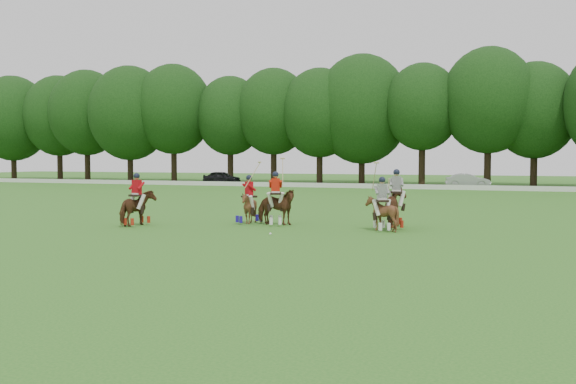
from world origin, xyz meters
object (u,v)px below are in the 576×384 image
(polo_red_b, at_px, (276,206))
(polo_red_c, at_px, (249,207))
(polo_ball, at_px, (270,234))
(car_left, at_px, (222,177))
(car_mid, at_px, (468,181))
(polo_stripe_b, at_px, (382,212))
(polo_red_a, at_px, (137,207))
(polo_stripe_a, at_px, (396,207))

(polo_red_b, relative_size, polo_red_c, 1.06)
(polo_ball, bearing_deg, car_left, 119.19)
(car_mid, xyz_separation_m, polo_stripe_b, (0.55, -38.87, 0.05))
(polo_red_a, height_order, polo_ball, polo_red_a)
(car_left, height_order, polo_ball, car_left)
(polo_red_b, bearing_deg, polo_stripe_a, 8.57)
(polo_red_b, relative_size, polo_stripe_a, 1.18)
(car_mid, distance_m, polo_stripe_b, 38.88)
(car_left, xyz_separation_m, polo_red_a, (16.85, -40.65, 0.07))
(polo_red_a, height_order, polo_stripe_a, polo_stripe_a)
(polo_stripe_b, bearing_deg, car_mid, 90.80)
(polo_red_b, distance_m, polo_red_c, 1.28)
(car_left, relative_size, polo_ball, 45.95)
(polo_red_b, height_order, polo_stripe_a, polo_red_b)
(car_left, bearing_deg, polo_red_a, -158.99)
(polo_red_b, bearing_deg, polo_red_a, -156.28)
(car_mid, bearing_deg, polo_ball, 165.48)
(polo_stripe_a, xyz_separation_m, polo_stripe_b, (-0.29, -1.28, -0.13))
(car_mid, bearing_deg, polo_red_b, 163.43)
(car_mid, height_order, polo_stripe_b, polo_stripe_b)
(car_mid, relative_size, polo_stripe_a, 1.75)
(polo_red_c, relative_size, polo_stripe_a, 1.11)
(car_mid, distance_m, polo_red_a, 41.71)
(polo_red_a, height_order, polo_stripe_b, polo_stripe_b)
(car_left, distance_m, polo_red_b, 44.26)
(polo_red_b, bearing_deg, car_mid, 83.90)
(car_mid, distance_m, polo_ball, 41.75)
(car_mid, height_order, polo_ball, car_mid)
(car_left, distance_m, polo_red_c, 43.53)
(polo_red_a, bearing_deg, polo_red_b, 23.72)
(car_mid, relative_size, polo_red_c, 1.58)
(polo_red_b, xyz_separation_m, polo_stripe_b, (4.64, -0.54, -0.07))
(car_mid, relative_size, polo_ball, 46.01)
(car_left, height_order, polo_stripe_a, polo_stripe_a)
(polo_red_b, xyz_separation_m, polo_ball, (1.15, -3.30, -0.75))
(polo_red_b, bearing_deg, polo_ball, -70.82)
(polo_stripe_a, bearing_deg, polo_red_a, -163.32)
(car_left, bearing_deg, polo_stripe_a, -145.76)
(polo_stripe_b, bearing_deg, car_left, 124.54)
(polo_red_a, bearing_deg, car_left, 112.51)
(car_mid, relative_size, polo_stripe_b, 1.58)
(polo_red_c, bearing_deg, polo_red_a, -148.65)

